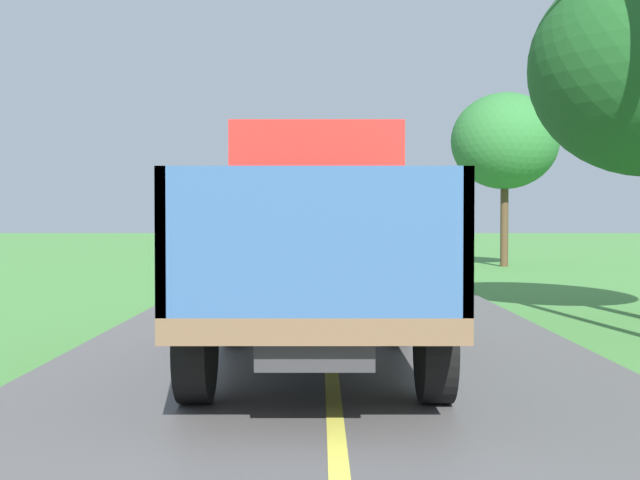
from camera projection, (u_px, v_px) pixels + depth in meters
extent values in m
cube|color=#2D2D30|center=(315.00, 314.00, 8.86)|extent=(0.90, 5.51, 0.24)
cube|color=brown|center=(315.00, 295.00, 8.86)|extent=(2.30, 5.80, 0.20)
cube|color=red|center=(316.00, 201.00, 10.78)|extent=(2.10, 1.90, 1.90)
cube|color=black|center=(316.00, 179.00, 11.73)|extent=(1.78, 0.02, 0.76)
cube|color=#2D517F|center=(198.00, 236.00, 7.86)|extent=(0.08, 3.85, 1.10)
cube|color=#2D517F|center=(431.00, 236.00, 7.87)|extent=(0.08, 3.85, 1.10)
cube|color=#2D517F|center=(313.00, 242.00, 5.98)|extent=(2.30, 0.08, 1.10)
cube|color=#2D517F|center=(316.00, 233.00, 9.75)|extent=(2.30, 0.08, 1.10)
cylinder|color=black|center=(234.00, 305.00, 10.66)|extent=(0.28, 1.00, 1.00)
cylinder|color=black|center=(397.00, 305.00, 10.66)|extent=(0.28, 1.00, 1.00)
cylinder|color=black|center=(195.00, 346.00, 7.27)|extent=(0.28, 1.00, 1.00)
cylinder|color=black|center=(434.00, 346.00, 7.27)|extent=(0.28, 1.00, 1.00)
ellipsoid|color=#9BC428|center=(235.00, 249.00, 6.82)|extent=(0.52, 0.51, 0.40)
ellipsoid|color=#9CC427|center=(339.00, 208.00, 7.29)|extent=(0.55, 0.59, 0.47)
ellipsoid|color=#AECD1C|center=(251.00, 237.00, 8.80)|extent=(0.48, 0.54, 0.49)
ellipsoid|color=#A9BA25|center=(275.00, 268.00, 8.73)|extent=(0.45, 0.58, 0.45)
ellipsoid|color=#A6BD22|center=(346.00, 239.00, 9.09)|extent=(0.59, 0.64, 0.42)
ellipsoid|color=#A9C320|center=(375.00, 210.00, 8.15)|extent=(0.49, 0.55, 0.49)
ellipsoid|color=#A4B834|center=(248.00, 241.00, 8.53)|extent=(0.54, 0.59, 0.49)
cylinder|color=#4C3823|center=(503.00, 225.00, 29.39)|extent=(0.28, 0.28, 2.94)
ellipsoid|color=#2D7033|center=(504.00, 141.00, 29.31)|extent=(3.79, 3.79, 3.41)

